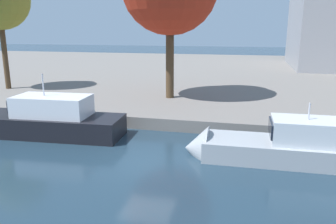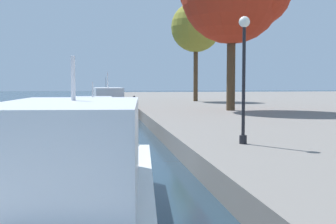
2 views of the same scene
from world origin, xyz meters
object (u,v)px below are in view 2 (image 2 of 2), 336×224
(motor_yacht_2, at_px, (93,126))
(motor_yacht_3, at_px, (81,191))
(motor_yacht_0, at_px, (106,102))
(motor_yacht_1, at_px, (107,108))
(mooring_bollard_1, at_px, (134,99))
(tree_2, at_px, (196,26))
(lamp_post, at_px, (244,67))

(motor_yacht_2, height_order, motor_yacht_3, motor_yacht_3)
(motor_yacht_0, xyz_separation_m, motor_yacht_3, (45.09, -0.93, 0.22))
(motor_yacht_1, xyz_separation_m, mooring_bollard_1, (-6.58, 2.80, 0.50))
(motor_yacht_1, distance_m, motor_yacht_3, 30.46)
(motor_yacht_0, relative_size, motor_yacht_3, 0.97)
(tree_2, bearing_deg, lamp_post, -9.03)
(motor_yacht_1, distance_m, motor_yacht_2, 14.71)
(motor_yacht_3, relative_size, mooring_bollard_1, 14.87)
(motor_yacht_0, height_order, motor_yacht_1, motor_yacht_1)
(tree_2, bearing_deg, motor_yacht_3, -15.03)
(motor_yacht_3, bearing_deg, motor_yacht_0, 3.90)
(motor_yacht_1, xyz_separation_m, motor_yacht_2, (14.68, -0.93, -0.11))
(motor_yacht_2, distance_m, tree_2, 27.93)
(motor_yacht_1, bearing_deg, lamp_post, -173.05)
(motor_yacht_3, relative_size, lamp_post, 2.46)
(motor_yacht_0, relative_size, mooring_bollard_1, 14.49)
(motor_yacht_3, xyz_separation_m, mooring_bollard_1, (-37.02, 3.67, 0.39))
(lamp_post, bearing_deg, motor_yacht_3, -41.00)
(motor_yacht_2, relative_size, lamp_post, 2.32)
(mooring_bollard_1, distance_m, tree_2, 11.02)
(motor_yacht_3, height_order, mooring_bollard_1, motor_yacht_3)
(motor_yacht_2, xyz_separation_m, motor_yacht_3, (15.76, 0.06, 0.21))
(tree_2, bearing_deg, motor_yacht_2, -24.00)
(motor_yacht_2, bearing_deg, motor_yacht_1, -4.60)
(motor_yacht_1, bearing_deg, mooring_bollard_1, -26.66)
(mooring_bollard_1, bearing_deg, motor_yacht_1, -23.09)
(motor_yacht_1, height_order, motor_yacht_3, motor_yacht_1)
(motor_yacht_0, relative_size, tree_2, 0.99)
(motor_yacht_1, distance_m, lamp_post, 24.83)
(lamp_post, xyz_separation_m, tree_2, (-33.89, 5.39, 5.56))
(motor_yacht_3, xyz_separation_m, tree_2, (-40.07, 10.76, 8.27))
(motor_yacht_1, height_order, tree_2, tree_2)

